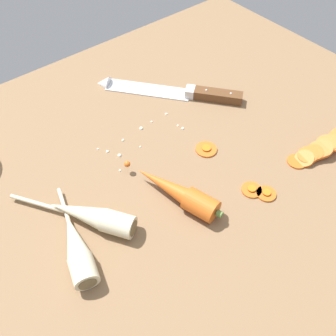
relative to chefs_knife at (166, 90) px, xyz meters
The scene contains 10 objects.
ground_plane 23.16cm from the chefs_knife, 130.87° to the right, with size 120.00×90.00×4.00cm, color brown.
chefs_knife is the anchor object (origin of this frame).
whole_carrot 30.80cm from the chefs_knife, 124.76° to the right, with size 8.56×20.27×4.20cm.
parsnip_front 37.76cm from the chefs_knife, 148.36° to the right, with size 14.82×21.04×4.00cm.
parsnip_mid_left 43.87cm from the chefs_knife, 147.64° to the right, with size 7.57×19.75×4.00cm.
carrot_slice_stack 36.46cm from the chefs_knife, 71.49° to the right, with size 13.90×6.08×4.37cm.
carrot_slice_stray_near 32.86cm from the chefs_knife, 99.98° to the right, with size 3.78×3.78×0.70cm.
carrot_slice_stray_mid 20.24cm from the chefs_knife, 104.89° to the right, with size 4.35×4.35×0.70cm.
carrot_slice_stray_far 34.94cm from the chefs_knife, 97.00° to the right, with size 3.64×3.64×0.70cm.
mince_crumbs 16.31cm from the chefs_knife, 149.44° to the right, with size 18.00×8.00×0.85cm.
Camera 1 is at (-28.41, -36.92, 54.82)cm, focal length 39.44 mm.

